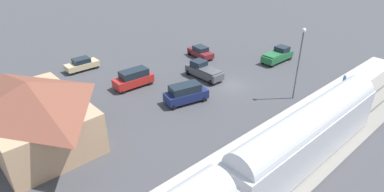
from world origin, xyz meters
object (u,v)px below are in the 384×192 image
(sedan_tan, at_px, (82,64))
(suv_red, at_px, (134,78))
(station_building, at_px, (34,111))
(light_pole_near_platform, at_px, (300,56))
(sedan_maroon, at_px, (200,52))
(pedestrian_on_platform, at_px, (344,80))
(suv_navy, at_px, (186,93))
(pickup_charcoal, at_px, (204,71))
(pickup_green, at_px, (278,55))
(passenger_train, at_px, (228,192))

(sedan_tan, height_order, suv_red, suv_red)
(station_building, height_order, light_pole_near_platform, light_pole_near_platform)
(sedan_tan, distance_m, sedan_maroon, 17.31)
(station_building, relative_size, sedan_maroon, 2.68)
(pedestrian_on_platform, height_order, suv_red, suv_red)
(suv_navy, distance_m, light_pole_near_platform, 13.13)
(station_building, bearing_deg, pickup_charcoal, -90.16)
(station_building, distance_m, pickup_green, 33.37)
(suv_red, xyz_separation_m, pickup_charcoal, (-3.91, -8.28, -0.12))
(suv_red, relative_size, suv_navy, 0.96)
(pickup_green, bearing_deg, passenger_train, 118.22)
(station_building, distance_m, sedan_maroon, 26.67)
(passenger_train, bearing_deg, pedestrian_on_platform, -81.20)
(sedan_maroon, bearing_deg, passenger_train, 139.49)
(suv_red, bearing_deg, sedan_maroon, -82.15)
(suv_red, bearing_deg, sedan_tan, 14.44)
(suv_navy, bearing_deg, pickup_charcoal, -60.58)
(station_building, bearing_deg, sedan_maroon, -77.68)
(sedan_tan, bearing_deg, passenger_train, 171.55)
(passenger_train, distance_m, sedan_tan, 31.59)
(suv_red, bearing_deg, pickup_green, -109.34)
(passenger_train, relative_size, pedestrian_on_platform, 22.23)
(station_building, xyz_separation_m, pickup_charcoal, (-0.06, -21.05, -2.12))
(station_building, height_order, suv_red, station_building)
(station_building, height_order, sedan_maroon, station_building)
(sedan_maroon, bearing_deg, pickup_green, -141.31)
(passenger_train, xyz_separation_m, pickup_charcoal, (17.94, -15.32, -1.83))
(pickup_charcoal, xyz_separation_m, light_pole_near_platform, (-11.14, -3.70, 4.15))
(suv_red, height_order, sedan_maroon, suv_red)
(pedestrian_on_platform, relative_size, pickup_charcoal, 0.32)
(suv_navy, bearing_deg, sedan_maroon, -50.27)
(station_building, xyz_separation_m, sedan_tan, (13.18, -10.37, -2.27))
(station_building, distance_m, pedestrian_on_platform, 34.23)
(sedan_maroon, bearing_deg, station_building, 102.32)
(passenger_train, relative_size, pickup_green, 7.02)
(passenger_train, bearing_deg, suv_red, -17.85)
(suv_red, xyz_separation_m, pickup_green, (-7.15, -20.37, -0.12))
(sedan_tan, xyz_separation_m, pickup_charcoal, (-13.24, -10.68, 0.15))
(passenger_train, bearing_deg, pickup_charcoal, -40.49)
(passenger_train, height_order, pickup_charcoal, passenger_train)
(pickup_charcoal, relative_size, suv_navy, 1.03)
(passenger_train, height_order, sedan_tan, passenger_train)
(pedestrian_on_platform, bearing_deg, suv_navy, 57.11)
(sedan_maroon, relative_size, light_pole_near_platform, 0.56)
(pickup_green, height_order, pickup_charcoal, same)
(pickup_green, relative_size, light_pole_near_platform, 0.65)
(pickup_charcoal, distance_m, suv_navy, 7.09)
(suv_red, distance_m, pickup_green, 21.58)
(sedan_tan, distance_m, suv_navy, 17.32)
(passenger_train, bearing_deg, sedan_maroon, -40.51)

